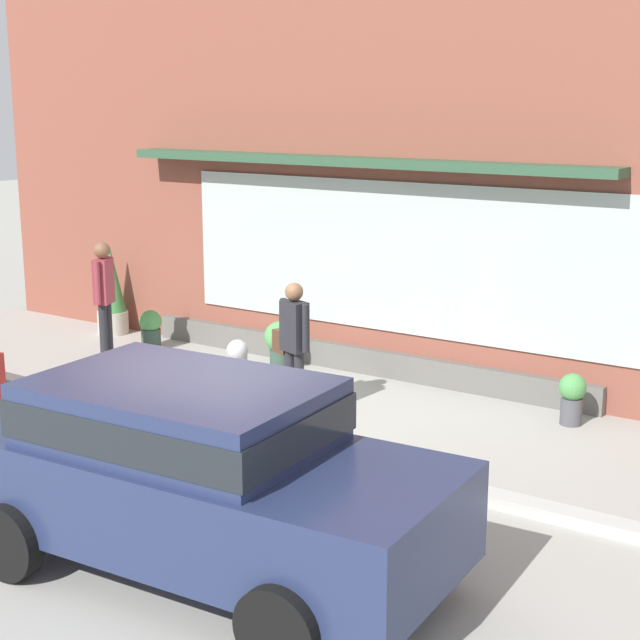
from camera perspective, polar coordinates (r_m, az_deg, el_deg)
ground_plane at (r=11.44m, az=-5.94°, el=-6.36°), size 60.00×60.00×0.00m
curb_strip at (r=11.27m, az=-6.60°, el=-6.34°), size 14.00×0.24×0.12m
storefront at (r=13.43m, az=2.63°, el=8.13°), size 14.00×0.81×5.40m
fire_hydrant at (r=12.07m, az=-4.83°, el=-3.16°), size 0.42×0.39×0.86m
pedestrian_with_handbag at (r=11.60m, az=-1.57°, el=-1.09°), size 0.67×0.35×1.63m
pedestrian_passerby at (r=14.30m, az=-12.53°, el=1.65°), size 0.31×0.47×1.75m
parked_car_navy at (r=7.89m, az=-7.31°, el=-8.49°), size 4.22×2.11×1.59m
potted_plant_low_front at (r=11.80m, az=14.54°, el=-4.35°), size 0.32×0.32×0.62m
potted_plant_by_entrance at (r=13.72m, az=-2.38°, el=-1.27°), size 0.44×0.44×0.69m
potted_plant_near_hydrant at (r=16.09m, az=-12.11°, el=1.65°), size 0.50×0.50×1.45m
potted_plant_doorstep at (r=15.12m, az=-9.88°, el=-0.45°), size 0.34×0.34×0.59m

